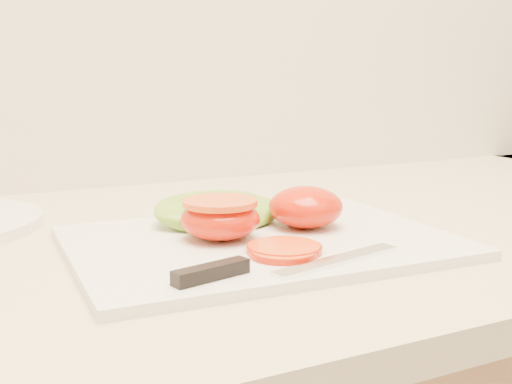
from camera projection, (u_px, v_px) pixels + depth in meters
name	position (u px, v px, depth m)	size (l,w,h in m)	color
cutting_board	(260.00, 243.00, 0.64)	(0.37, 0.27, 0.01)	silver
tomato_half_dome	(306.00, 207.00, 0.68)	(0.08, 0.08, 0.04)	red
tomato_half_cut	(220.00, 217.00, 0.63)	(0.08, 0.08, 0.04)	red
tomato_slice_0	(284.00, 248.00, 0.59)	(0.07, 0.07, 0.01)	orange
tomato_slice_1	(283.00, 253.00, 0.58)	(0.06, 0.06, 0.01)	orange
lettuce_leaf_0	(218.00, 211.00, 0.70)	(0.15, 0.10, 0.03)	#8BB42F
knife	(263.00, 267.00, 0.53)	(0.22, 0.05, 0.01)	silver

